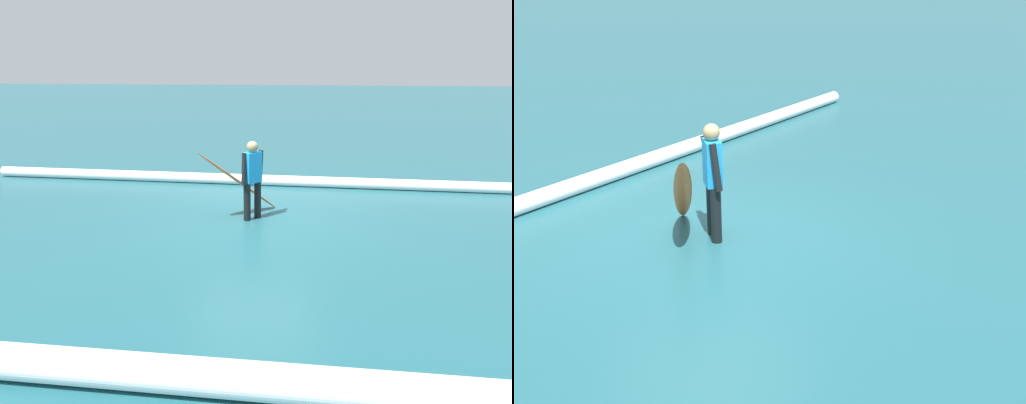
# 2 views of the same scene
# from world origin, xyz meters

# --- Properties ---
(ground_plane) EXTENTS (145.31, 145.31, 0.00)m
(ground_plane) POSITION_xyz_m (0.00, 0.00, 0.00)
(ground_plane) COLOR #1F555E
(surfer) EXTENTS (0.37, 0.55, 1.56)m
(surfer) POSITION_xyz_m (0.02, 0.12, 0.88)
(surfer) COLOR black
(surfer) RESTS_ON ground_plane
(surfboard) EXTENTS (1.52, 1.45, 1.40)m
(surfboard) POSITION_xyz_m (0.33, -0.13, 0.68)
(surfboard) COLOR #E55926
(surfboard) RESTS_ON ground_plane
(wave_crest_foreground) EXTENTS (15.83, 0.28, 0.27)m
(wave_crest_foreground) POSITION_xyz_m (-0.44, -2.75, 0.13)
(wave_crest_foreground) COLOR white
(wave_crest_foreground) RESTS_ON ground_plane
(wave_crest_midground) EXTENTS (24.22, 0.85, 0.36)m
(wave_crest_midground) POSITION_xyz_m (-2.66, 5.47, 0.18)
(wave_crest_midground) COLOR white
(wave_crest_midground) RESTS_ON ground_plane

